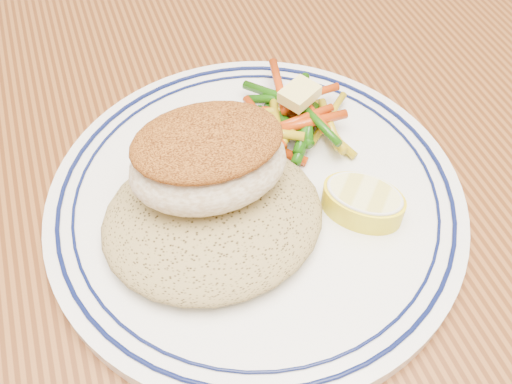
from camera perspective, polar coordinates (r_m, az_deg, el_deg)
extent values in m
cube|color=#532910|center=(0.43, -4.91, -4.37)|extent=(1.50, 0.90, 0.04)
cylinder|color=#532910|center=(1.20, 23.66, 9.73)|extent=(0.07, 0.07, 0.71)
cylinder|color=white|center=(0.41, 0.00, -1.08)|extent=(0.29, 0.29, 0.01)
torus|color=#0A113F|center=(0.40, 0.00, -0.35)|extent=(0.28, 0.28, 0.00)
torus|color=#0A113F|center=(0.40, 0.00, -0.35)|extent=(0.26, 0.26, 0.00)
ellipsoid|color=olive|center=(0.38, -4.35, -2.27)|extent=(0.15, 0.13, 0.03)
ellipsoid|color=beige|center=(0.36, -4.78, 2.72)|extent=(0.11, 0.08, 0.04)
ellipsoid|color=#995218|center=(0.35, -4.93, 5.09)|extent=(0.10, 0.07, 0.02)
cylinder|color=#B29713|center=(0.44, 3.24, 6.97)|extent=(0.05, 0.03, 0.01)
cylinder|color=#174A09|center=(0.44, -0.81, 6.94)|extent=(0.03, 0.04, 0.01)
cylinder|color=#B29713|center=(0.45, 7.22, 7.34)|extent=(0.05, 0.04, 0.01)
cylinder|color=#B29713|center=(0.44, 7.15, 5.98)|extent=(0.02, 0.06, 0.01)
cylinder|color=#B33408|center=(0.42, 1.39, 4.56)|extent=(0.04, 0.03, 0.01)
cylinder|color=#B33408|center=(0.42, 1.31, 4.64)|extent=(0.05, 0.05, 0.01)
cylinder|color=#B29713|center=(0.45, 3.59, 8.31)|extent=(0.06, 0.01, 0.02)
cylinder|color=#B33408|center=(0.44, 2.46, 7.95)|extent=(0.05, 0.03, 0.01)
cylinder|color=#B29713|center=(0.43, 2.11, 6.65)|extent=(0.02, 0.06, 0.01)
cylinder|color=#B29713|center=(0.43, 7.35, 6.18)|extent=(0.01, 0.05, 0.01)
cylinder|color=#174A09|center=(0.42, 4.93, 5.42)|extent=(0.04, 0.05, 0.01)
cylinder|color=#174A09|center=(0.43, 3.24, 6.83)|extent=(0.02, 0.06, 0.01)
cylinder|color=#174A09|center=(0.45, 2.11, 9.32)|extent=(0.05, 0.03, 0.01)
cylinder|color=#174A09|center=(0.42, 0.56, 5.77)|extent=(0.03, 0.06, 0.01)
cylinder|color=#174A09|center=(0.42, 5.05, 6.36)|extent=(0.04, 0.05, 0.01)
cylinder|color=#B29713|center=(0.43, 7.40, 6.76)|extent=(0.01, 0.05, 0.01)
cylinder|color=#174A09|center=(0.44, 5.21, 7.82)|extent=(0.03, 0.06, 0.01)
cylinder|color=#174A09|center=(0.45, 4.82, 9.22)|extent=(0.03, 0.05, 0.01)
cylinder|color=#B33408|center=(0.45, 5.62, 9.74)|extent=(0.05, 0.01, 0.01)
cylinder|color=#174A09|center=(0.45, 2.06, 9.62)|extent=(0.04, 0.05, 0.01)
cylinder|color=#B29713|center=(0.41, 3.00, 5.35)|extent=(0.04, 0.04, 0.01)
cylinder|color=#B33408|center=(0.45, 2.31, 10.57)|extent=(0.02, 0.06, 0.01)
cylinder|color=#B33408|center=(0.43, 5.48, 8.12)|extent=(0.01, 0.05, 0.01)
cylinder|color=#B33408|center=(0.43, 5.75, 7.04)|extent=(0.06, 0.01, 0.01)
cylinder|color=#B29713|center=(0.41, 1.20, 5.99)|extent=(0.05, 0.04, 0.01)
cylinder|color=#B33408|center=(0.42, 4.46, 7.28)|extent=(0.05, 0.01, 0.01)
cylinder|color=#B33408|center=(0.42, 0.81, 7.02)|extent=(0.01, 0.06, 0.01)
cylinder|color=#174A09|center=(0.42, 6.16, 7.06)|extent=(0.01, 0.06, 0.01)
cube|color=#F9E77A|center=(0.43, 4.38, 9.75)|extent=(0.03, 0.03, 0.01)
torus|color=white|center=(0.38, 10.84, -0.15)|extent=(0.07, 0.07, 0.00)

